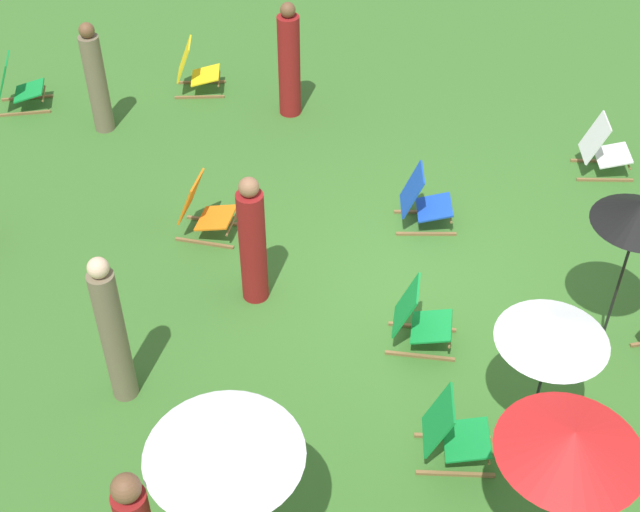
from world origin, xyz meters
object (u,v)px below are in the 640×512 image
Objects in this scene: deckchair_4 at (423,201)px; umbrella_3 at (554,329)px; umbrella_2 at (572,442)px; umbrella_1 at (223,445)px; deckchair_5 at (17,86)px; deckchair_10 at (452,433)px; deckchair_2 at (203,210)px; deckchair_1 at (195,70)px; person_1 at (113,333)px; deckchair_0 at (418,319)px; deckchair_9 at (603,149)px; person_4 at (96,80)px; person_2 at (253,243)px; person_0 at (289,63)px.

umbrella_3 is at bearing -165.97° from deckchair_4.
umbrella_1 is at bearing 87.03° from umbrella_2.
deckchair_5 is 8.56m from deckchair_10.
deckchair_5 is (2.98, 3.02, 0.00)m from deckchair_2.
person_1 is at bearing 176.57° from deckchair_1.
deckchair_1 is 0.98× the size of deckchair_2.
deckchair_9 is (3.14, -2.80, 0.00)m from deckchair_0.
person_1 reaches higher than person_4.
person_2 reaches higher than deckchair_10.
deckchair_10 is 0.46× the size of umbrella_1.
deckchair_1 is 0.42× the size of umbrella_2.
person_1 is (-3.81, 5.90, 0.54)m from deckchair_9.
person_1 is (-2.71, 3.36, 0.54)m from deckchair_4.
deckchair_9 is 4.88m from umbrella_3.
umbrella_1 is at bearing 21.58° from person_1.
deckchair_0 is 1.00× the size of deckchair_10.
deckchair_0 is 0.44× the size of person_1.
umbrella_3 is (-6.58, -3.90, 1.15)m from deckchair_1.
person_4 reaches higher than deckchair_5.
person_1 is at bearing 89.96° from person_4.
deckchair_2 is at bearing -131.65° from person_0.
deckchair_2 is 1.02× the size of deckchair_9.
person_1 reaches higher than deckchair_10.
deckchair_1 is 1.00× the size of deckchair_4.
umbrella_2 is (-8.03, -3.67, 1.48)m from deckchair_1.
umbrella_1 is 3.46m from person_2.
deckchair_0 is 3.22m from person_1.
person_2 reaches higher than deckchair_5.
deckchair_5 is at bearing 39.53° from umbrella_2.
deckchair_0 is at bearing -77.38° from person_2.
deckchair_0 is 5.99m from person_4.
umbrella_1 is at bearing 96.66° from person_4.
person_4 is at bearing 64.15° from deckchair_4.
umbrella_1 is 1.03× the size of person_0.
umbrella_1 is 3.14m from umbrella_3.
person_1 is at bearing 130.16° from deckchair_4.
person_4 reaches higher than deckchair_4.
umbrella_2 reaches higher than person_4.
deckchair_5 is 0.42× the size of umbrella_2.
deckchair_2 is 0.51× the size of person_4.
person_4 is at bearing 127.88° from deckchair_1.
deckchair_1 is 4.55m from deckchair_4.
umbrella_1 is at bearing 121.30° from deckchair_10.
umbrella_2 is 4.48m from person_1.
person_1 is (1.91, 1.27, -0.78)m from umbrella_1.
deckchair_2 is 4.33m from deckchair_10.
person_4 is (-0.40, 2.71, -0.03)m from person_0.
deckchair_2 is at bearing 154.44° from person_1.
deckchair_2 is 2.71m from person_1.
deckchair_0 is at bearing 90.19° from person_1.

